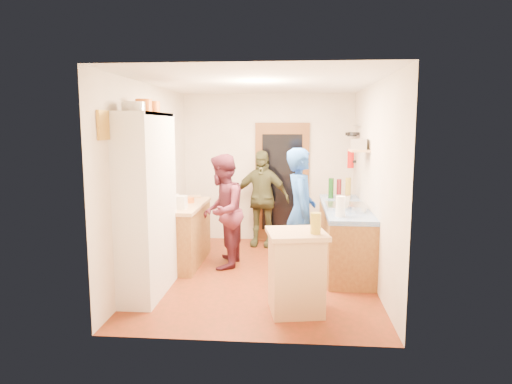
# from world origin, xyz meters

# --- Properties ---
(floor) EXTENTS (3.00, 4.00, 0.02)m
(floor) POSITION_xyz_m (0.00, 0.00, -0.01)
(floor) COLOR maroon
(floor) RESTS_ON ground
(ceiling) EXTENTS (3.00, 4.00, 0.02)m
(ceiling) POSITION_xyz_m (0.00, 0.00, 2.61)
(ceiling) COLOR silver
(ceiling) RESTS_ON ground
(wall_back) EXTENTS (3.00, 0.02, 2.60)m
(wall_back) POSITION_xyz_m (0.00, 2.01, 1.30)
(wall_back) COLOR beige
(wall_back) RESTS_ON ground
(wall_front) EXTENTS (3.00, 0.02, 2.60)m
(wall_front) POSITION_xyz_m (0.00, -2.01, 1.30)
(wall_front) COLOR beige
(wall_front) RESTS_ON ground
(wall_left) EXTENTS (0.02, 4.00, 2.60)m
(wall_left) POSITION_xyz_m (-1.51, 0.00, 1.30)
(wall_left) COLOR beige
(wall_left) RESTS_ON ground
(wall_right) EXTENTS (0.02, 4.00, 2.60)m
(wall_right) POSITION_xyz_m (1.51, 0.00, 1.30)
(wall_right) COLOR beige
(wall_right) RESTS_ON ground
(door_frame) EXTENTS (0.95, 0.06, 2.10)m
(door_frame) POSITION_xyz_m (0.25, 1.97, 1.05)
(door_frame) COLOR brown
(door_frame) RESTS_ON ground
(door_glass) EXTENTS (0.70, 0.02, 1.70)m
(door_glass) POSITION_xyz_m (0.25, 1.94, 1.05)
(door_glass) COLOR black
(door_glass) RESTS_ON door_frame
(hutch_body) EXTENTS (0.40, 1.20, 2.20)m
(hutch_body) POSITION_xyz_m (-1.30, -0.80, 1.10)
(hutch_body) COLOR silver
(hutch_body) RESTS_ON ground
(hutch_top_shelf) EXTENTS (0.40, 1.14, 0.04)m
(hutch_top_shelf) POSITION_xyz_m (-1.30, -0.80, 2.18)
(hutch_top_shelf) COLOR silver
(hutch_top_shelf) RESTS_ON hutch_body
(plate_stack) EXTENTS (0.25, 0.25, 0.10)m
(plate_stack) POSITION_xyz_m (-1.30, -1.14, 2.25)
(plate_stack) COLOR white
(plate_stack) RESTS_ON hutch_top_shelf
(orange_pot_a) EXTENTS (0.19, 0.19, 0.15)m
(orange_pot_a) POSITION_xyz_m (-1.30, -0.80, 2.28)
(orange_pot_a) COLOR orange
(orange_pot_a) RESTS_ON hutch_top_shelf
(orange_pot_b) EXTENTS (0.16, 0.16, 0.15)m
(orange_pot_b) POSITION_xyz_m (-1.30, -0.44, 2.27)
(orange_pot_b) COLOR orange
(orange_pot_b) RESTS_ON hutch_top_shelf
(left_counter_base) EXTENTS (0.60, 1.40, 0.85)m
(left_counter_base) POSITION_xyz_m (-1.20, 0.45, 0.42)
(left_counter_base) COLOR olive
(left_counter_base) RESTS_ON ground
(left_counter_top) EXTENTS (0.64, 1.44, 0.05)m
(left_counter_top) POSITION_xyz_m (-1.20, 0.45, 0.88)
(left_counter_top) COLOR tan
(left_counter_top) RESTS_ON left_counter_base
(toaster) EXTENTS (0.25, 0.17, 0.18)m
(toaster) POSITION_xyz_m (-1.15, 0.06, 0.99)
(toaster) COLOR white
(toaster) RESTS_ON left_counter_top
(kettle) EXTENTS (0.17, 0.17, 0.17)m
(kettle) POSITION_xyz_m (-1.25, 0.23, 0.99)
(kettle) COLOR white
(kettle) RESTS_ON left_counter_top
(orange_bowl) EXTENTS (0.20, 0.20, 0.08)m
(orange_bowl) POSITION_xyz_m (-1.12, 0.57, 0.94)
(orange_bowl) COLOR orange
(orange_bowl) RESTS_ON left_counter_top
(chopping_board) EXTENTS (0.34, 0.28, 0.02)m
(chopping_board) POSITION_xyz_m (-1.18, 1.06, 0.91)
(chopping_board) COLOR tan
(chopping_board) RESTS_ON left_counter_top
(right_counter_base) EXTENTS (0.60, 2.20, 0.84)m
(right_counter_base) POSITION_xyz_m (1.20, 0.50, 0.42)
(right_counter_base) COLOR olive
(right_counter_base) RESTS_ON ground
(right_counter_top) EXTENTS (0.62, 2.22, 0.06)m
(right_counter_top) POSITION_xyz_m (1.20, 0.50, 0.87)
(right_counter_top) COLOR #023EAA
(right_counter_top) RESTS_ON right_counter_base
(hob) EXTENTS (0.55, 0.58, 0.04)m
(hob) POSITION_xyz_m (1.20, 0.36, 0.92)
(hob) COLOR silver
(hob) RESTS_ON right_counter_top
(pot_on_hob) EXTENTS (0.20, 0.20, 0.13)m
(pot_on_hob) POSITION_xyz_m (1.15, 0.37, 1.00)
(pot_on_hob) COLOR silver
(pot_on_hob) RESTS_ON hob
(bottle_a) EXTENTS (0.10, 0.10, 0.32)m
(bottle_a) POSITION_xyz_m (1.05, 1.17, 1.06)
(bottle_a) COLOR #143F14
(bottle_a) RESTS_ON right_counter_top
(bottle_b) EXTENTS (0.10, 0.10, 0.31)m
(bottle_b) POSITION_xyz_m (1.18, 1.22, 1.05)
(bottle_b) COLOR #591419
(bottle_b) RESTS_ON right_counter_top
(bottle_c) EXTENTS (0.11, 0.11, 0.34)m
(bottle_c) POSITION_xyz_m (1.31, 1.11, 1.07)
(bottle_c) COLOR olive
(bottle_c) RESTS_ON right_counter_top
(paper_towel) EXTENTS (0.15, 0.15, 0.26)m
(paper_towel) POSITION_xyz_m (1.05, -0.33, 1.03)
(paper_towel) COLOR white
(paper_towel) RESTS_ON right_counter_top
(mixing_bowl) EXTENTS (0.29, 0.29, 0.09)m
(mixing_bowl) POSITION_xyz_m (1.30, -0.03, 0.95)
(mixing_bowl) COLOR silver
(mixing_bowl) RESTS_ON right_counter_top
(island_base) EXTENTS (0.64, 0.64, 0.86)m
(island_base) POSITION_xyz_m (0.49, -1.23, 0.43)
(island_base) COLOR tan
(island_base) RESTS_ON ground
(island_top) EXTENTS (0.72, 0.72, 0.05)m
(island_top) POSITION_xyz_m (0.49, -1.23, 0.89)
(island_top) COLOR tan
(island_top) RESTS_ON island_base
(cutting_board) EXTENTS (0.39, 0.34, 0.02)m
(cutting_board) POSITION_xyz_m (0.44, -1.19, 0.90)
(cutting_board) COLOR white
(cutting_board) RESTS_ON island_top
(oil_jar) EXTENTS (0.13, 0.13, 0.22)m
(oil_jar) POSITION_xyz_m (0.69, -1.32, 1.02)
(oil_jar) COLOR #AD9E2D
(oil_jar) RESTS_ON island_top
(pan_rail) EXTENTS (0.02, 0.65, 0.02)m
(pan_rail) POSITION_xyz_m (1.46, 1.52, 2.05)
(pan_rail) COLOR silver
(pan_rail) RESTS_ON wall_right
(pan_hang_a) EXTENTS (0.18, 0.18, 0.05)m
(pan_hang_a) POSITION_xyz_m (1.40, 1.35, 1.92)
(pan_hang_a) COLOR black
(pan_hang_a) RESTS_ON pan_rail
(pan_hang_b) EXTENTS (0.16, 0.16, 0.05)m
(pan_hang_b) POSITION_xyz_m (1.40, 1.55, 1.90)
(pan_hang_b) COLOR black
(pan_hang_b) RESTS_ON pan_rail
(pan_hang_c) EXTENTS (0.17, 0.17, 0.05)m
(pan_hang_c) POSITION_xyz_m (1.40, 1.75, 1.91)
(pan_hang_c) COLOR black
(pan_hang_c) RESTS_ON pan_rail
(wall_shelf) EXTENTS (0.26, 0.42, 0.03)m
(wall_shelf) POSITION_xyz_m (1.37, 0.45, 1.70)
(wall_shelf) COLOR tan
(wall_shelf) RESTS_ON wall_right
(radio) EXTENTS (0.27, 0.34, 0.15)m
(radio) POSITION_xyz_m (1.37, 0.45, 1.79)
(radio) COLOR silver
(radio) RESTS_ON wall_shelf
(ext_bracket) EXTENTS (0.06, 0.10, 0.04)m
(ext_bracket) POSITION_xyz_m (1.47, 1.70, 1.45)
(ext_bracket) COLOR black
(ext_bracket) RESTS_ON wall_right
(fire_extinguisher) EXTENTS (0.11, 0.11, 0.32)m
(fire_extinguisher) POSITION_xyz_m (1.41, 1.70, 1.50)
(fire_extinguisher) COLOR red
(fire_extinguisher) RESTS_ON wall_right
(picture_frame) EXTENTS (0.03, 0.25, 0.30)m
(picture_frame) POSITION_xyz_m (-1.48, -1.55, 2.05)
(picture_frame) COLOR gold
(picture_frame) RESTS_ON wall_left
(person_hob) EXTENTS (0.46, 0.66, 1.75)m
(person_hob) POSITION_xyz_m (0.59, 0.04, 0.88)
(person_hob) COLOR #1F499E
(person_hob) RESTS_ON ground
(person_left) EXTENTS (0.66, 0.83, 1.65)m
(person_left) POSITION_xyz_m (-0.53, 0.36, 0.82)
(person_left) COLOR #4E1D2A
(person_left) RESTS_ON ground
(person_back) EXTENTS (1.01, 0.53, 1.64)m
(person_back) POSITION_xyz_m (-0.08, 1.56, 0.82)
(person_back) COLOR #3E4024
(person_back) RESTS_ON ground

